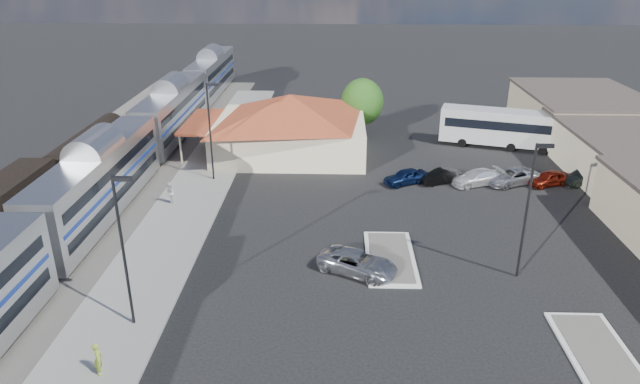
{
  "coord_description": "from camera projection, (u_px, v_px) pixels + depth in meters",
  "views": [
    {
      "loc": [
        0.26,
        -32.25,
        19.33
      ],
      "look_at": [
        -0.96,
        6.96,
        2.8
      ],
      "focal_mm": 32.0,
      "sensor_mm": 36.0,
      "label": 1
    }
  ],
  "objects": [
    {
      "name": "ground",
      "position": [
        331.0,
        273.0,
        37.22
      ],
      "size": [
        280.0,
        280.0,
        0.0
      ],
      "primitive_type": "plane",
      "color": "black",
      "rests_on": "ground"
    },
    {
      "name": "railbed",
      "position": [
        68.0,
        216.0,
        45.17
      ],
      "size": [
        16.0,
        100.0,
        0.12
      ],
      "primitive_type": "cube",
      "color": "#4C4944",
      "rests_on": "ground"
    },
    {
      "name": "platform",
      "position": [
        174.0,
        228.0,
        43.06
      ],
      "size": [
        5.5,
        92.0,
        0.18
      ],
      "primitive_type": "cube",
      "color": "gray",
      "rests_on": "ground"
    },
    {
      "name": "passenger_train",
      "position": [
        100.0,
        184.0,
        43.91
      ],
      "size": [
        3.0,
        104.0,
        5.55
      ],
      "color": "silver",
      "rests_on": "ground"
    },
    {
      "name": "station_depot",
      "position": [
        290.0,
        124.0,
        58.24
      ],
      "size": [
        18.35,
        12.24,
        6.2
      ],
      "color": "beige",
      "rests_on": "ground"
    },
    {
      "name": "traffic_island_south",
      "position": [
        390.0,
        257.0,
        38.91
      ],
      "size": [
        3.3,
        7.5,
        0.21
      ],
      "color": "silver",
      "rests_on": "ground"
    },
    {
      "name": "traffic_island_north",
      "position": [
        600.0,
        356.0,
        29.41
      ],
      "size": [
        3.3,
        7.5,
        0.21
      ],
      "color": "silver",
      "rests_on": "ground"
    },
    {
      "name": "lamp_plat_s",
      "position": [
        123.0,
        241.0,
        29.93
      ],
      "size": [
        1.08,
        0.25,
        9.0
      ],
      "color": "black",
      "rests_on": "ground"
    },
    {
      "name": "lamp_plat_n",
      "position": [
        211.0,
        124.0,
        50.2
      ],
      "size": [
        1.08,
        0.25,
        9.0
      ],
      "color": "black",
      "rests_on": "ground"
    },
    {
      "name": "lamp_lot",
      "position": [
        530.0,
        201.0,
        34.8
      ],
      "size": [
        1.08,
        0.25,
        9.0
      ],
      "color": "black",
      "rests_on": "ground"
    },
    {
      "name": "tree_depot",
      "position": [
        362.0,
        102.0,
        63.2
      ],
      "size": [
        4.71,
        4.71,
        6.63
      ],
      "color": "#382314",
      "rests_on": "ground"
    },
    {
      "name": "suv",
      "position": [
        358.0,
        263.0,
        36.98
      ],
      "size": [
        5.77,
        4.59,
        1.46
      ],
      "primitive_type": "imported",
      "rotation": [
        0.0,
        0.0,
        1.09
      ],
      "color": "#ABADB3",
      "rests_on": "ground"
    },
    {
      "name": "coach_bus",
      "position": [
        501.0,
        126.0,
        60.41
      ],
      "size": [
        12.77,
        6.18,
        4.02
      ],
      "rotation": [
        0.0,
        0.0,
        1.28
      ],
      "color": "white",
      "rests_on": "ground"
    },
    {
      "name": "person_a",
      "position": [
        98.0,
        359.0,
        27.76
      ],
      "size": [
        0.57,
        0.73,
        1.76
      ],
      "primitive_type": "imported",
      "rotation": [
        0.0,
        0.0,
        1.83
      ],
      "color": "#AEC53D",
      "rests_on": "platform"
    },
    {
      "name": "person_b",
      "position": [
        169.0,
        193.0,
        46.7
      ],
      "size": [
        0.93,
        1.06,
        1.85
      ],
      "primitive_type": "imported",
      "rotation": [
        0.0,
        0.0,
        -1.28
      ],
      "color": "silver",
      "rests_on": "platform"
    },
    {
      "name": "parked_car_a",
      "position": [
        406.0,
        177.0,
        51.27
      ],
      "size": [
        4.37,
        3.29,
        1.39
      ],
      "primitive_type": "imported",
      "rotation": [
        0.0,
        0.0,
        -1.11
      ],
      "color": "#0D1B42",
      "rests_on": "ground"
    },
    {
      "name": "parked_car_b",
      "position": [
        441.0,
        176.0,
        51.48
      ],
      "size": [
        4.14,
        2.66,
        1.29
      ],
      "primitive_type": "imported",
      "rotation": [
        0.0,
        0.0,
        -1.21
      ],
      "color": "black",
      "rests_on": "ground"
    },
    {
      "name": "parked_car_c",
      "position": [
        477.0,
        178.0,
        51.09
      ],
      "size": [
        5.1,
        3.45,
        1.37
      ],
      "primitive_type": "imported",
      "rotation": [
        0.0,
        0.0,
        -1.21
      ],
      "color": "white",
      "rests_on": "ground"
    },
    {
      "name": "parked_car_d",
      "position": [
        512.0,
        177.0,
        51.27
      ],
      "size": [
        5.63,
        4.18,
        1.42
      ],
      "primitive_type": "imported",
      "rotation": [
        0.0,
        0.0,
        -1.17
      ],
      "color": "gray",
      "rests_on": "ground"
    },
    {
      "name": "parked_car_e",
      "position": [
        549.0,
        178.0,
        50.91
      ],
      "size": [
        4.3,
        2.85,
        1.36
      ],
      "primitive_type": "imported",
      "rotation": [
        0.0,
        0.0,
        -1.23
      ],
      "color": "maroon",
      "rests_on": "ground"
    },
    {
      "name": "parked_car_f",
      "position": [
        584.0,
        178.0,
        51.09
      ],
      "size": [
        4.41,
        2.76,
        1.37
      ],
      "primitive_type": "imported",
      "rotation": [
        0.0,
        0.0,
        -1.23
      ],
      "color": "black",
      "rests_on": "ground"
    }
  ]
}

